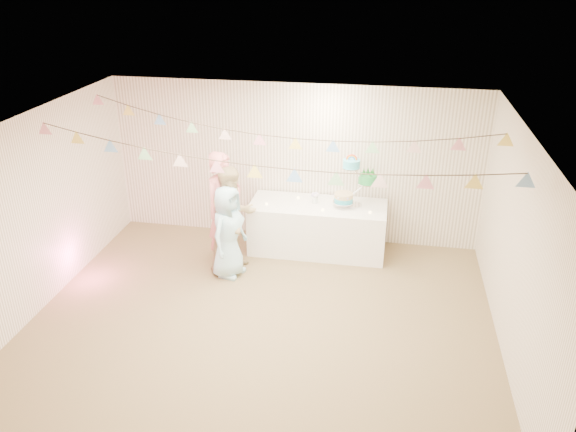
% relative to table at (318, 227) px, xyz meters
% --- Properties ---
extents(floor, '(6.00, 6.00, 0.00)m').
position_rel_table_xyz_m(floor, '(-0.46, -2.04, -0.40)').
color(floor, brown).
rests_on(floor, ground).
extents(ceiling, '(6.00, 6.00, 0.00)m').
position_rel_table_xyz_m(ceiling, '(-0.46, -2.04, 2.20)').
color(ceiling, silver).
rests_on(ceiling, ground).
extents(back_wall, '(6.00, 6.00, 0.00)m').
position_rel_table_xyz_m(back_wall, '(-0.46, 0.46, 0.90)').
color(back_wall, white).
rests_on(back_wall, ground).
extents(front_wall, '(6.00, 6.00, 0.00)m').
position_rel_table_xyz_m(front_wall, '(-0.46, -4.54, 0.90)').
color(front_wall, white).
rests_on(front_wall, ground).
extents(left_wall, '(5.00, 5.00, 0.00)m').
position_rel_table_xyz_m(left_wall, '(-3.46, -2.04, 0.90)').
color(left_wall, white).
rests_on(left_wall, ground).
extents(right_wall, '(5.00, 5.00, 0.00)m').
position_rel_table_xyz_m(right_wall, '(2.54, -2.04, 0.90)').
color(right_wall, white).
rests_on(right_wall, ground).
extents(table, '(2.14, 0.86, 0.80)m').
position_rel_table_xyz_m(table, '(0.00, 0.00, 0.00)').
color(table, white).
rests_on(table, floor).
extents(cake_stand, '(0.71, 0.42, 0.79)m').
position_rel_table_xyz_m(cake_stand, '(0.55, 0.05, 0.74)').
color(cake_stand, silver).
rests_on(cake_stand, table).
extents(cake_bottom, '(0.31, 0.31, 0.15)m').
position_rel_table_xyz_m(cake_bottom, '(0.40, -0.01, 0.43)').
color(cake_bottom, '#2BB0CB').
rests_on(cake_bottom, cake_stand).
extents(cake_middle, '(0.27, 0.27, 0.22)m').
position_rel_table_xyz_m(cake_middle, '(0.73, 0.14, 0.70)').
color(cake_middle, green).
rests_on(cake_middle, cake_stand).
extents(cake_top_tier, '(0.25, 0.25, 0.19)m').
position_rel_table_xyz_m(cake_top_tier, '(0.49, 0.02, 0.97)').
color(cake_top_tier, '#4ACEE9').
rests_on(cake_top_tier, cake_stand).
extents(platter, '(0.36, 0.36, 0.02)m').
position_rel_table_xyz_m(platter, '(-0.49, -0.05, 0.36)').
color(platter, white).
rests_on(platter, table).
extents(posy, '(0.16, 0.16, 0.18)m').
position_rel_table_xyz_m(posy, '(-0.06, 0.05, 0.44)').
color(posy, white).
rests_on(posy, table).
extents(person_adult_a, '(0.70, 0.79, 1.82)m').
position_rel_table_xyz_m(person_adult_a, '(-1.32, -0.71, 0.51)').
color(person_adult_a, '#D46F73').
rests_on(person_adult_a, floor).
extents(person_adult_b, '(0.99, 1.01, 1.64)m').
position_rel_table_xyz_m(person_adult_b, '(-1.17, -0.80, 0.42)').
color(person_adult_b, tan).
rests_on(person_adult_b, floor).
extents(person_child, '(0.64, 0.79, 1.41)m').
position_rel_table_xyz_m(person_child, '(-1.19, -0.99, 0.30)').
color(person_child, '#ACE0F4').
rests_on(person_child, floor).
extents(bunting_back, '(5.60, 1.10, 0.40)m').
position_rel_table_xyz_m(bunting_back, '(-0.46, -0.94, 1.95)').
color(bunting_back, pink).
rests_on(bunting_back, ceiling).
extents(bunting_front, '(5.60, 0.90, 0.36)m').
position_rel_table_xyz_m(bunting_front, '(-0.46, -2.24, 1.92)').
color(bunting_front, '#72A5E5').
rests_on(bunting_front, ceiling).
extents(tealight_0, '(0.04, 0.04, 0.03)m').
position_rel_table_xyz_m(tealight_0, '(-0.80, -0.15, 0.42)').
color(tealight_0, '#FFD88C').
rests_on(tealight_0, table).
extents(tealight_1, '(0.04, 0.04, 0.03)m').
position_rel_table_xyz_m(tealight_1, '(-0.35, 0.18, 0.42)').
color(tealight_1, '#FFD88C').
rests_on(tealight_1, table).
extents(tealight_2, '(0.04, 0.04, 0.03)m').
position_rel_table_xyz_m(tealight_2, '(0.10, -0.22, 0.42)').
color(tealight_2, '#FFD88C').
rests_on(tealight_2, table).
extents(tealight_3, '(0.04, 0.04, 0.03)m').
position_rel_table_xyz_m(tealight_3, '(0.35, 0.22, 0.42)').
color(tealight_3, '#FFD88C').
rests_on(tealight_3, table).
extents(tealight_4, '(0.04, 0.04, 0.03)m').
position_rel_table_xyz_m(tealight_4, '(0.82, -0.18, 0.42)').
color(tealight_4, '#FFD88C').
rests_on(tealight_4, table).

